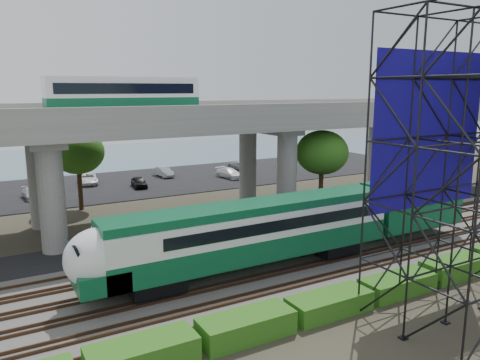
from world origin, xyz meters
TOP-DOWN VIEW (x-y plane):
  - ground at (0.00, 0.00)m, footprint 140.00×140.00m
  - ballast_bed at (0.00, 2.00)m, footprint 90.00×12.00m
  - service_road at (0.00, 10.50)m, footprint 90.00×5.00m
  - parking_lot at (0.00, 34.00)m, footprint 90.00×18.00m
  - harbor_water at (0.00, 56.00)m, footprint 140.00×40.00m
  - rail_tracks at (0.00, 2.00)m, footprint 90.00×9.52m
  - commuter_train at (2.39, 2.00)m, footprint 29.30×3.06m
  - overpass at (-0.26, 16.00)m, footprint 80.00×12.00m
  - scaffold_tower at (6.86, -7.98)m, footprint 9.36×6.36m
  - hedge_strip at (1.01, -4.30)m, footprint 34.60×1.80m
  - trees at (-4.67, 16.17)m, footprint 40.94×16.94m
  - suv at (-3.72, 9.70)m, footprint 5.41×3.33m
  - parked_cars at (1.29, 33.66)m, footprint 37.91×9.74m

SIDE VIEW (x-z plane):
  - ground at x=0.00m, z-range 0.00..0.00m
  - harbor_water at x=0.00m, z-range 0.00..0.03m
  - service_road at x=0.00m, z-range 0.00..0.08m
  - parking_lot at x=0.00m, z-range 0.00..0.08m
  - ballast_bed at x=0.00m, z-range 0.00..0.20m
  - rail_tracks at x=0.00m, z-range 0.20..0.36m
  - hedge_strip at x=1.01m, z-range -0.04..1.16m
  - parked_cars at x=1.29m, z-range 0.04..1.33m
  - suv at x=-3.72m, z-range 0.08..1.48m
  - commuter_train at x=2.39m, z-range 0.73..5.03m
  - trees at x=-4.67m, z-range 1.73..9.42m
  - scaffold_tower at x=6.86m, z-range -0.03..14.97m
  - overpass at x=-0.26m, z-range 2.01..14.41m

